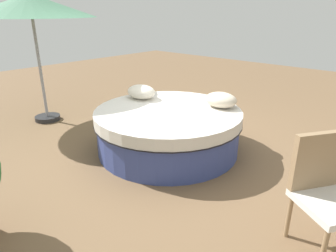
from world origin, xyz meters
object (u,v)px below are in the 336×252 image
round_bed (168,129)px  patio_umbrella (31,7)px  throw_pillow_1 (141,92)px  throw_pillow_0 (221,100)px  patio_chair (327,185)px

round_bed → patio_umbrella: bearing=12.6°
round_bed → throw_pillow_1: 0.81m
throw_pillow_0 → patio_umbrella: bearing=21.4°
throw_pillow_0 → round_bed: bearing=51.9°
round_bed → patio_chair: patio_chair is taller
round_bed → throw_pillow_0: throw_pillow_0 is taller
throw_pillow_0 → throw_pillow_1: bearing=21.3°
patio_umbrella → throw_pillow_0: bearing=-158.6°
round_bed → patio_chair: 2.27m
throw_pillow_0 → patio_chair: size_ratio=0.48×
round_bed → patio_chair: bearing=167.1°
patio_umbrella → throw_pillow_1: bearing=-158.6°
round_bed → throw_pillow_1: (0.69, -0.15, 0.40)m
round_bed → patio_chair: (-2.20, 0.50, 0.25)m
round_bed → throw_pillow_1: throw_pillow_1 is taller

